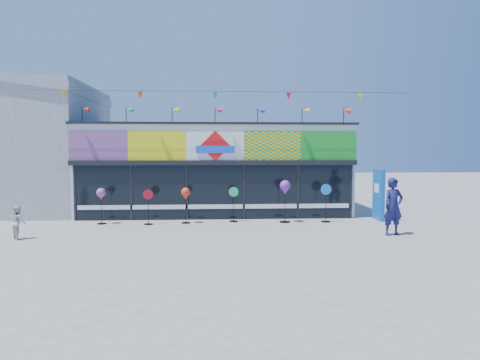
{
  "coord_description": "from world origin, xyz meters",
  "views": [
    {
      "loc": [
        0.02,
        -14.51,
        2.92
      ],
      "look_at": [
        0.96,
        2.0,
        1.77
      ],
      "focal_mm": 32.0,
      "sensor_mm": 36.0,
      "label": 1
    }
  ],
  "objects": [
    {
      "name": "adult_man",
      "position": [
        6.11,
        -0.26,
        0.99
      ],
      "size": [
        0.81,
        0.62,
        1.98
      ],
      "primitive_type": "imported",
      "rotation": [
        0.0,
        0.0,
        0.22
      ],
      "color": "#171849",
      "rests_on": "ground"
    },
    {
      "name": "spinner_5",
      "position": [
        4.49,
        2.53,
        0.82
      ],
      "size": [
        0.43,
        0.39,
        1.55
      ],
      "color": "black",
      "rests_on": "ground"
    },
    {
      "name": "spinner_4",
      "position": [
        2.81,
        2.54,
        1.37
      ],
      "size": [
        0.43,
        0.43,
        1.71
      ],
      "color": "black",
      "rests_on": "ground"
    },
    {
      "name": "child",
      "position": [
        -6.5,
        -0.18,
        0.55
      ],
      "size": [
        0.6,
        0.6,
        1.11
      ],
      "primitive_type": "imported",
      "rotation": [
        0.0,
        0.0,
        2.34
      ],
      "color": "silver",
      "rests_on": "ground"
    },
    {
      "name": "blue_sign",
      "position": [
        6.84,
        2.96,
        1.07
      ],
      "size": [
        0.21,
        1.07,
        2.13
      ],
      "rotation": [
        0.0,
        0.0,
        -0.03
      ],
      "color": "#0B59AF",
      "rests_on": "ground"
    },
    {
      "name": "neighbour_building",
      "position": [
        -10.0,
        7.0,
        3.2
      ],
      "size": [
        8.18,
        7.2,
        6.87
      ],
      "color": "#ABADB0",
      "rests_on": "ground"
    },
    {
      "name": "kite_shop",
      "position": [
        0.0,
        5.94,
        2.05
      ],
      "size": [
        16.0,
        5.7,
        5.31
      ],
      "color": "white",
      "rests_on": "ground"
    },
    {
      "name": "spinner_0",
      "position": [
        -4.51,
        2.56,
        1.15
      ],
      "size": [
        0.36,
        0.36,
        1.43
      ],
      "color": "black",
      "rests_on": "ground"
    },
    {
      "name": "spinner_1",
      "position": [
        -2.64,
        2.33,
        0.73
      ],
      "size": [
        0.38,
        0.35,
        1.38
      ],
      "color": "black",
      "rests_on": "ground"
    },
    {
      "name": "spinner_3",
      "position": [
        0.74,
        2.81,
        0.76
      ],
      "size": [
        0.4,
        0.36,
        1.43
      ],
      "color": "black",
      "rests_on": "ground"
    },
    {
      "name": "spinner_2",
      "position": [
        -1.19,
        2.55,
        1.15
      ],
      "size": [
        0.36,
        0.36,
        1.43
      ],
      "color": "black",
      "rests_on": "ground"
    },
    {
      "name": "ground",
      "position": [
        0.0,
        0.0,
        0.0
      ],
      "size": [
        80.0,
        80.0,
        0.0
      ],
      "primitive_type": "plane",
      "color": "slate",
      "rests_on": "ground"
    }
  ]
}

